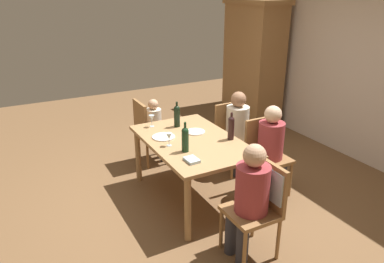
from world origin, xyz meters
TOP-DOWN VIEW (x-y plane):
  - ground_plane at (0.00, 0.00)m, footprint 10.00×10.00m
  - rear_room_partition at (0.00, 2.69)m, footprint 6.40×0.12m
  - armoire_cabinet at (-1.86, 2.24)m, footprint 1.18×0.62m
  - dining_table at (0.00, 0.00)m, footprint 1.52×0.97m
  - chair_right_end at (1.14, 0.12)m, footprint 0.44×0.46m
  - chair_far_left at (-0.43, 0.87)m, footprint 0.44×0.44m
  - chair_far_right at (0.25, 0.87)m, footprint 0.44×0.44m
  - chair_left_end at (-1.14, -0.09)m, footprint 0.44×0.44m
  - person_woman_host at (1.14, -0.03)m, footprint 0.31×0.35m
  - person_man_bearded at (-0.32, 0.87)m, footprint 0.35×0.30m
  - person_man_guest at (0.37, 0.87)m, footprint 0.35×0.30m
  - person_child_small at (-1.14, 0.02)m, footprint 0.22×0.25m
  - wine_bottle_tall_green at (0.20, 0.40)m, footprint 0.07×0.07m
  - wine_bottle_dark_red at (0.25, -0.21)m, footprint 0.08×0.08m
  - wine_bottle_short_olive at (-0.46, 0.03)m, footprint 0.08×0.08m
  - wine_glass_near_left at (-0.61, -0.24)m, footprint 0.07×0.07m
  - wine_glass_centre at (0.03, -0.30)m, footprint 0.07×0.07m
  - dinner_plate_host at (-0.21, -0.26)m, footprint 0.27×0.27m
  - dinner_plate_guest_left at (-0.18, 0.14)m, footprint 0.23×0.23m
  - folded_napkin at (0.49, -0.26)m, footprint 0.16×0.13m

SIDE VIEW (x-z plane):
  - ground_plane at x=0.00m, z-range 0.00..0.00m
  - chair_far_left at x=-0.43m, z-range 0.07..0.99m
  - chair_far_right at x=0.25m, z-range 0.07..0.99m
  - chair_left_end at x=-1.14m, z-range 0.07..0.99m
  - person_child_small at x=-1.14m, z-range 0.09..1.03m
  - chair_right_end at x=1.14m, z-range 0.13..1.05m
  - person_man_bearded at x=-0.32m, z-range 0.09..1.21m
  - person_man_guest at x=0.37m, z-range 0.09..1.22m
  - person_woman_host at x=1.14m, z-range 0.09..1.23m
  - dining_table at x=0.00m, z-range 0.29..1.04m
  - dinner_plate_host at x=-0.21m, z-range 0.76..0.77m
  - dinner_plate_guest_left at x=-0.18m, z-range 0.76..0.77m
  - folded_napkin at x=0.49m, z-range 0.76..0.79m
  - wine_glass_near_left at x=-0.61m, z-range 0.79..0.94m
  - wine_glass_centre at x=0.03m, z-range 0.79..0.94m
  - wine_bottle_dark_red at x=0.25m, z-range 0.74..1.07m
  - wine_bottle_short_olive at x=-0.46m, z-range 0.74..1.06m
  - wine_bottle_tall_green at x=0.20m, z-range 0.75..1.06m
  - armoire_cabinet at x=-1.86m, z-range 0.01..2.19m
  - rear_room_partition at x=0.00m, z-range 0.00..2.70m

